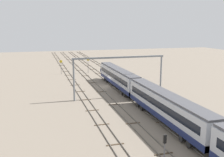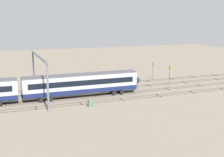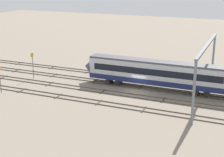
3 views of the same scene
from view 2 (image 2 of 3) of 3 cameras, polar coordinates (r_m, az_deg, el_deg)
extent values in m
plane|color=gray|center=(66.70, -4.04, -2.79)|extent=(203.36, 203.36, 0.00)
cube|color=#59544C|center=(59.31, -1.71, -4.47)|extent=(187.36, 0.07, 0.16)
cube|color=#59544C|center=(60.61, -2.17, -4.13)|extent=(187.36, 0.07, 0.16)
cube|color=#473828|center=(57.17, -14.15, -5.46)|extent=(0.24, 2.40, 0.08)
cube|color=#473828|center=(58.74, -5.87, -4.72)|extent=(0.24, 2.40, 0.08)
cube|color=#473828|center=(61.47, 1.81, -3.95)|extent=(0.24, 2.40, 0.08)
cube|color=#473828|center=(65.19, 8.72, -3.19)|extent=(0.24, 2.40, 0.08)
cube|color=#473828|center=(69.77, 14.79, -2.48)|extent=(0.24, 2.40, 0.08)
cube|color=#473828|center=(75.03, 20.06, -1.85)|extent=(0.24, 2.40, 0.08)
cube|color=#59544C|center=(63.77, -3.19, -3.36)|extent=(187.36, 0.07, 0.16)
cube|color=#59544C|center=(65.09, -3.59, -3.07)|extent=(187.36, 0.07, 0.16)
cube|color=#473828|center=(61.52, -19.45, -4.58)|extent=(0.24, 2.40, 0.08)
cube|color=#473828|center=(62.36, -11.23, -3.94)|extent=(0.24, 2.40, 0.08)
cube|color=#473828|center=(64.44, -3.39, -3.25)|extent=(0.24, 2.40, 0.08)
cube|color=#473828|center=(67.63, 3.82, -2.56)|extent=(0.24, 2.40, 0.08)
cube|color=#473828|center=(71.80, 10.28, -1.90)|extent=(0.24, 2.40, 0.08)
cube|color=#473828|center=(76.79, 15.96, -1.31)|extent=(0.24, 2.40, 0.08)
cube|color=#59544C|center=(68.28, -4.48, -2.40)|extent=(187.36, 0.07, 0.16)
cube|color=#59544C|center=(69.62, -4.82, -2.14)|extent=(187.36, 0.07, 0.16)
cube|color=#473828|center=(66.33, -17.69, -3.35)|extent=(0.24, 2.40, 0.08)
cube|color=#473828|center=(67.69, -8.88, -2.66)|extent=(0.24, 2.40, 0.08)
cube|color=#473828|center=(70.59, -0.60, -1.95)|extent=(0.24, 2.40, 0.08)
cube|color=#473828|center=(74.82, 6.87, -1.27)|extent=(0.24, 2.40, 0.08)
cube|color=#473828|center=(80.20, 13.44, -0.66)|extent=(0.24, 2.40, 0.08)
cube|color=#473828|center=(86.50, 19.12, -0.13)|extent=(0.24, 2.40, 0.08)
cube|color=#59544C|center=(72.84, -5.60, -1.56)|extent=(187.36, 0.07, 0.16)
cube|color=#59544C|center=(74.19, -5.91, -1.33)|extent=(187.36, 0.07, 0.16)
cube|color=#473828|center=(70.99, -19.90, -2.55)|extent=(0.24, 2.40, 0.08)
cube|color=#473828|center=(71.47, -14.13, -2.13)|extent=(0.24, 2.40, 0.08)
cube|color=#473828|center=(72.67, -8.49, -1.69)|extent=(0.24, 2.40, 0.08)
cube|color=#473828|center=(74.55, -3.09, -1.26)|extent=(0.24, 2.40, 0.08)
cube|color=#473828|center=(77.06, 2.00, -0.84)|extent=(0.24, 2.40, 0.08)
cube|color=#473828|center=(80.14, 6.74, -0.44)|extent=(0.24, 2.40, 0.08)
cube|color=#473828|center=(83.73, 11.09, -0.07)|extent=(0.24, 2.40, 0.08)
cube|color=#473828|center=(87.77, 15.07, 0.27)|extent=(0.24, 2.40, 0.08)
cube|color=#473828|center=(92.19, 18.68, 0.57)|extent=(0.24, 2.40, 0.08)
cube|color=#B7BCC6|center=(63.04, -5.74, -0.98)|extent=(24.00, 2.90, 3.60)
cube|color=navy|center=(63.33, -5.71, -2.17)|extent=(24.00, 2.94, 0.90)
cube|color=#4C4C51|center=(62.66, -5.77, 0.77)|extent=(24.00, 2.50, 0.30)
cube|color=black|center=(61.57, -5.38, -0.85)|extent=(22.00, 0.04, 1.10)
cube|color=black|center=(64.33, -6.10, -0.34)|extent=(22.00, 0.04, 1.10)
cylinder|color=black|center=(61.87, -13.38, -3.60)|extent=(0.90, 2.70, 0.90)
cylinder|color=black|center=(62.13, -11.73, -3.47)|extent=(0.90, 2.70, 0.90)
cylinder|color=black|center=(65.64, 0.01, -2.45)|extent=(0.90, 2.70, 0.90)
cylinder|color=black|center=(66.30, 1.46, -2.31)|extent=(0.90, 2.70, 0.90)
cone|color=navy|center=(67.57, 4.77, -0.29)|extent=(1.60, 3.24, 3.24)
cylinder|color=slate|center=(53.91, -12.00, -1.73)|extent=(0.36, 0.36, 8.52)
cylinder|color=slate|center=(72.83, -14.56, 1.48)|extent=(0.36, 0.36, 8.52)
cube|color=slate|center=(62.65, -13.66, 4.10)|extent=(0.40, 20.05, 0.35)
cylinder|color=#4C4C51|center=(75.13, 10.75, 0.54)|extent=(0.12, 0.12, 4.92)
cylinder|color=yellow|center=(74.80, 10.84, 2.08)|extent=(0.05, 0.92, 0.92)
cube|color=black|center=(74.82, 10.85, 2.09)|extent=(0.02, 0.41, 0.12)
cylinder|color=#4C4C51|center=(82.69, 7.72, 1.47)|extent=(0.12, 0.12, 4.54)
cylinder|color=yellow|center=(82.41, 7.77, 2.74)|extent=(0.05, 0.91, 0.91)
cube|color=black|center=(82.43, 7.79, 2.74)|extent=(0.02, 0.41, 0.12)
cube|color=#597259|center=(56.54, -4.00, -4.60)|extent=(1.02, 0.72, 1.45)
cube|color=#333333|center=(56.63, -3.50, -4.34)|extent=(0.02, 0.51, 0.24)
camera|label=1|loc=(89.21, -50.62, 6.50)|focal=41.35mm
camera|label=3|loc=(113.13, -20.83, 11.94)|focal=54.47mm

